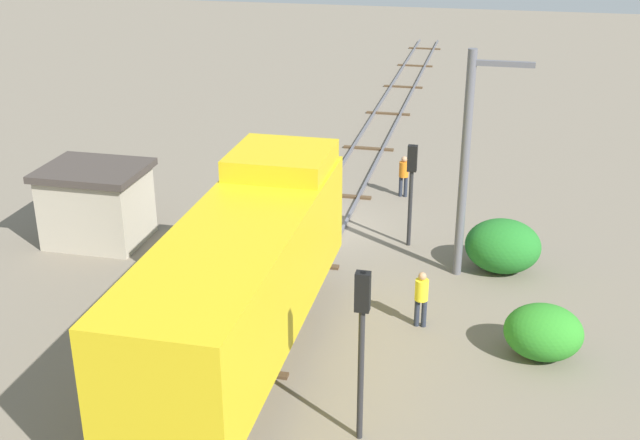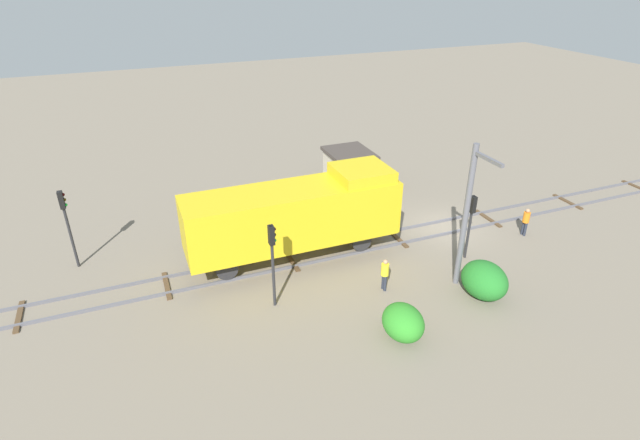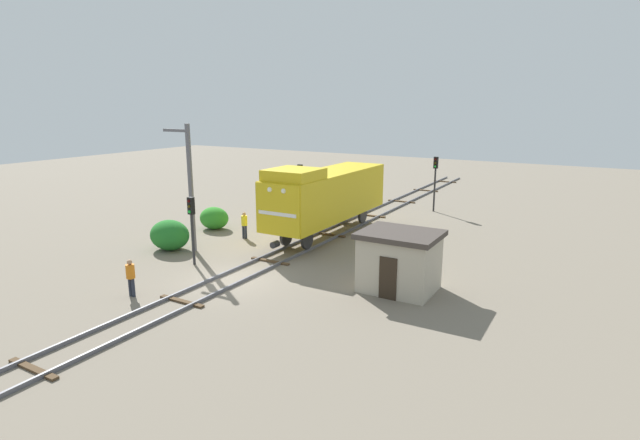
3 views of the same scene
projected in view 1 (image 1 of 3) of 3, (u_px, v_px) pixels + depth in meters
ground_plane at (324, 228)px, 29.47m from camera, size 116.58×116.58×0.00m
railway_track at (324, 226)px, 29.44m from camera, size 2.40×77.72×0.16m
locomotive at (244, 270)px, 20.00m from camera, size 2.90×11.60×4.60m
traffic_signal_near at (412, 176)px, 27.08m from camera, size 0.32×0.34×3.64m
traffic_signal_mid at (362, 326)px, 17.17m from camera, size 0.32×0.34×4.19m
worker_near_track at (404, 173)px, 32.05m from camera, size 0.38×0.38×1.70m
worker_by_signal at (421, 295)px, 22.52m from camera, size 0.38×0.38×1.70m
catenary_mast at (467, 160)px, 24.50m from camera, size 1.94×0.28×7.27m
relay_hut at (97, 204)px, 27.90m from camera, size 3.50×2.90×2.74m
bush_near at (543, 332)px, 21.12m from camera, size 2.07×1.70×1.51m
bush_mid at (503, 246)px, 25.85m from camera, size 2.43×1.99×1.77m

